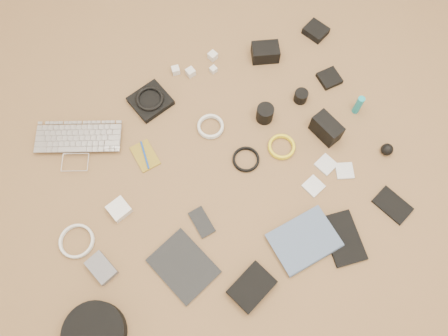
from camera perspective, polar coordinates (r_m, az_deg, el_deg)
name	(u,v)px	position (r m, az deg, el deg)	size (l,w,h in m)	color
laptop	(78,149)	(1.86, -18.57, 2.38)	(0.35, 0.24, 0.03)	#BABABF
headphone_pouch	(150,101)	(1.90, -9.58, 8.62)	(0.15, 0.14, 0.03)	black
headphones	(150,98)	(1.88, -9.68, 8.94)	(0.12, 0.12, 0.02)	black
charger_a	(176,70)	(1.96, -6.32, 12.57)	(0.03, 0.03, 0.03)	silver
charger_b	(190,72)	(1.95, -4.40, 12.36)	(0.03, 0.03, 0.03)	silver
charger_c	(213,56)	(1.99, -1.48, 14.43)	(0.03, 0.03, 0.03)	silver
charger_d	(213,70)	(1.96, -1.39, 12.73)	(0.03, 0.03, 0.03)	silver
dslr_camera	(265,52)	(1.99, 5.42, 14.81)	(0.12, 0.08, 0.07)	black
lens_pouch	(316,31)	(2.12, 11.90, 17.12)	(0.08, 0.10, 0.03)	black
notebook_olive	(145,156)	(1.80, -10.27, 1.60)	(0.08, 0.13, 0.01)	olive
pen_blue	(145,155)	(1.79, -10.31, 1.69)	(0.01, 0.01, 0.12)	#1440A5
cable_white_a	(211,127)	(1.82, -1.76, 5.35)	(0.11, 0.11, 0.01)	silver
lens_a	(265,114)	(1.82, 5.36, 7.09)	(0.07, 0.07, 0.08)	black
lens_b	(301,96)	(1.90, 10.01, 9.21)	(0.06, 0.06, 0.05)	black
card_reader	(329,78)	(1.99, 13.60, 11.33)	(0.09, 0.09, 0.02)	black
power_brick	(119,209)	(1.73, -13.54, -5.25)	(0.07, 0.07, 0.03)	silver
cable_white_b	(77,241)	(1.75, -18.64, -9.07)	(0.13, 0.13, 0.01)	silver
cable_black	(246,160)	(1.76, 2.88, 1.08)	(0.11, 0.11, 0.01)	black
cable_yellow	(281,147)	(1.79, 7.50, 2.69)	(0.11, 0.11, 0.01)	yellow
flash	(326,128)	(1.82, 13.22, 5.05)	(0.07, 0.12, 0.09)	black
lens_cleaner	(358,105)	(1.90, 17.14, 7.88)	(0.03, 0.03, 0.10)	teal
battery_charger	(101,268)	(1.69, -15.73, -12.45)	(0.07, 0.11, 0.03)	slate
tablet	(183,266)	(1.65, -5.32, -12.62)	(0.18, 0.23, 0.01)	black
phone	(202,222)	(1.68, -2.92, -7.08)	(0.06, 0.11, 0.01)	black
filter_case_left	(313,186)	(1.75, 11.60, -2.33)	(0.07, 0.07, 0.01)	silver
filter_case_mid	(326,165)	(1.80, 13.18, 0.44)	(0.07, 0.07, 0.01)	silver
filter_case_right	(345,171)	(1.81, 15.47, -0.35)	(0.07, 0.07, 0.01)	silver
air_blower	(387,149)	(1.87, 20.52, 2.29)	(0.05, 0.05, 0.05)	black
headphone_case	(95,333)	(1.66, -16.55, -19.98)	(0.21, 0.21, 0.06)	black
drive_case	(252,287)	(1.62, 3.65, -15.27)	(0.15, 0.11, 0.04)	black
paperback	(317,262)	(1.67, 12.09, -11.87)	(0.18, 0.24, 0.02)	#465876
notebook_black_a	(343,238)	(1.72, 15.27, -8.83)	(0.12, 0.20, 0.01)	black
notebook_black_b	(393,205)	(1.82, 21.16, -4.55)	(0.09, 0.14, 0.01)	black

